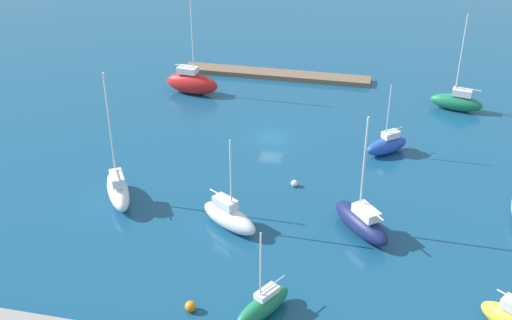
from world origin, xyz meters
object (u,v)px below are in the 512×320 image
at_px(sailboat_green_lone_north, 263,306).
at_px(sailboat_blue_inner_mooring, 387,145).
at_px(pier_dock, 276,74).
at_px(sailboat_white_outer_mooring, 229,217).
at_px(sailboat_red_west_end, 192,82).
at_px(mooring_buoy_orange, 191,306).
at_px(mooring_buoy_white, 294,183).
at_px(sailboat_navy_far_north, 361,221).
at_px(sailboat_green_by_breakwater, 457,101).
at_px(sailboat_white_center_basin, 118,189).

xyz_separation_m(sailboat_green_lone_north, sailboat_blue_inner_mooring, (-7.97, -27.57, 0.10)).
height_order(pier_dock, sailboat_white_outer_mooring, sailboat_white_outer_mooring).
bearing_deg(sailboat_red_west_end, sailboat_white_outer_mooring, -59.89).
distance_m(sailboat_red_west_end, mooring_buoy_orange, 41.39).
bearing_deg(sailboat_red_west_end, mooring_buoy_white, -43.39).
xyz_separation_m(sailboat_green_lone_north, sailboat_white_outer_mooring, (5.29, -10.42, 0.22)).
distance_m(sailboat_blue_inner_mooring, mooring_buoy_white, 12.47).
bearing_deg(mooring_buoy_orange, sailboat_blue_inner_mooring, -115.32).
xyz_separation_m(sailboat_green_lone_north, sailboat_navy_far_north, (-6.33, -12.18, 0.25)).
distance_m(sailboat_green_by_breakwater, mooring_buoy_orange, 46.74).
distance_m(sailboat_navy_far_north, sailboat_green_by_breakwater, 30.23).
xyz_separation_m(pier_dock, sailboat_blue_inner_mooring, (-15.94, 19.29, 0.71)).
height_order(sailboat_navy_far_north, mooring_buoy_white, sailboat_navy_far_north).
relative_size(sailboat_red_west_end, sailboat_white_outer_mooring, 1.45).
xyz_separation_m(pier_dock, sailboat_green_by_breakwater, (-23.92, 6.02, 0.84)).
distance_m(sailboat_navy_far_north, sailboat_red_west_end, 35.82).
height_order(pier_dock, sailboat_green_lone_north, sailboat_green_lone_north).
height_order(sailboat_green_lone_north, sailboat_white_center_basin, sailboat_white_center_basin).
bearing_deg(sailboat_red_west_end, mooring_buoy_orange, -66.20).
bearing_deg(sailboat_red_west_end, sailboat_white_center_basin, -81.30).
bearing_deg(sailboat_white_center_basin, sailboat_navy_far_north, -121.38).
distance_m(sailboat_navy_far_north, mooring_buoy_white, 9.58).
distance_m(sailboat_red_west_end, sailboat_white_outer_mooring, 30.96).
distance_m(pier_dock, sailboat_white_outer_mooring, 36.54).
height_order(sailboat_red_west_end, sailboat_blue_inner_mooring, sailboat_red_west_end).
distance_m(sailboat_white_center_basin, sailboat_green_by_breakwater, 43.35).
relative_size(sailboat_green_lone_north, sailboat_blue_inner_mooring, 0.95).
xyz_separation_m(sailboat_white_center_basin, sailboat_red_west_end, (0.94, -26.53, 0.15)).
bearing_deg(sailboat_green_by_breakwater, sailboat_white_center_basin, 52.88).
bearing_deg(sailboat_green_by_breakwater, sailboat_navy_far_north, 83.13).
distance_m(pier_dock, mooring_buoy_white, 29.15).
relative_size(sailboat_navy_far_north, sailboat_red_west_end, 0.86).
bearing_deg(sailboat_red_west_end, pier_dock, 46.47).
relative_size(pier_dock, sailboat_green_by_breakwater, 2.17).
distance_m(sailboat_green_by_breakwater, mooring_buoy_white, 27.77).
relative_size(sailboat_navy_far_north, sailboat_green_by_breakwater, 0.93).
height_order(sailboat_green_by_breakwater, mooring_buoy_white, sailboat_green_by_breakwater).
bearing_deg(mooring_buoy_orange, sailboat_green_by_breakwater, -117.21).
height_order(sailboat_blue_inner_mooring, mooring_buoy_white, sailboat_blue_inner_mooring).
xyz_separation_m(sailboat_green_lone_north, sailboat_white_center_basin, (16.67, -12.29, 0.45)).
height_order(pier_dock, sailboat_navy_far_north, sailboat_navy_far_north).
xyz_separation_m(sailboat_blue_inner_mooring, mooring_buoy_orange, (13.38, 28.29, -0.61)).
bearing_deg(sailboat_green_lone_north, mooring_buoy_white, -146.93).
distance_m(sailboat_white_center_basin, mooring_buoy_orange, 17.23).
distance_m(sailboat_red_west_end, mooring_buoy_white, 26.37).
relative_size(sailboat_red_west_end, mooring_buoy_orange, 15.14).
relative_size(sailboat_green_lone_north, sailboat_white_outer_mooring, 0.86).
xyz_separation_m(sailboat_white_center_basin, sailboat_green_by_breakwater, (-32.62, -28.55, -0.22)).
relative_size(pier_dock, mooring_buoy_orange, 30.34).
xyz_separation_m(pier_dock, sailboat_white_center_basin, (8.70, 34.57, 1.05)).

